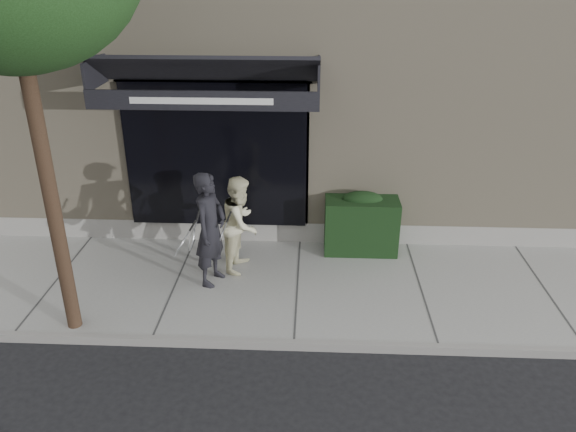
{
  "coord_description": "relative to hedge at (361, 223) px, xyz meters",
  "views": [
    {
      "loc": [
        0.21,
        -7.91,
        4.97
      ],
      "look_at": [
        -0.18,
        0.6,
        1.06
      ],
      "focal_mm": 35.0,
      "sensor_mm": 36.0,
      "label": 1
    }
  ],
  "objects": [
    {
      "name": "hedge",
      "position": [
        0.0,
        0.0,
        0.0
      ],
      "size": [
        1.3,
        0.7,
        1.14
      ],
      "color": "black",
      "rests_on": "sidewalk"
    },
    {
      "name": "pedestrian_back",
      "position": [
        -2.07,
        -0.74,
        0.29
      ],
      "size": [
        0.79,
        0.91,
        1.65
      ],
      "color": "beige",
      "rests_on": "sidewalk"
    },
    {
      "name": "building_facade",
      "position": [
        -1.11,
        3.71,
        2.08
      ],
      "size": [
        14.3,
        8.04,
        5.64
      ],
      "color": "tan",
      "rests_on": "ground"
    },
    {
      "name": "pedestrian_front",
      "position": [
        -2.5,
        -1.23,
        0.41
      ],
      "size": [
        0.82,
        0.94,
        1.9
      ],
      "color": "black",
      "rests_on": "sidewalk"
    },
    {
      "name": "curb",
      "position": [
        -1.1,
        -2.8,
        -0.59
      ],
      "size": [
        20.0,
        0.1,
        0.14
      ],
      "primitive_type": "cube",
      "color": "gray",
      "rests_on": "ground"
    },
    {
      "name": "sidewalk",
      "position": [
        -1.1,
        -1.25,
        -0.6
      ],
      "size": [
        20.0,
        3.0,
        0.12
      ],
      "primitive_type": "cube",
      "color": "gray",
      "rests_on": "ground"
    },
    {
      "name": "ground",
      "position": [
        -1.1,
        -1.25,
        -0.66
      ],
      "size": [
        80.0,
        80.0,
        0.0
      ],
      "primitive_type": "plane",
      "color": "black",
      "rests_on": "ground"
    }
  ]
}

